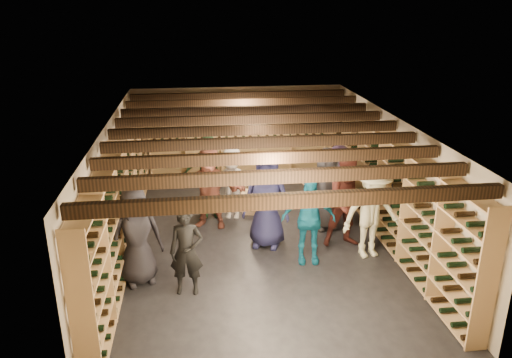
{
  "coord_description": "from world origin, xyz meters",
  "views": [
    {
      "loc": [
        -1.13,
        -8.99,
        4.56
      ],
      "look_at": [
        0.01,
        0.2,
        1.21
      ],
      "focal_mm": 35.0,
      "sensor_mm": 36.0,
      "label": 1
    }
  ],
  "objects": [
    {
      "name": "person_8",
      "position": [
        1.7,
        -0.49,
        0.92
      ],
      "size": [
        0.91,
        0.71,
        1.84
      ],
      "primitive_type": "imported",
      "rotation": [
        0.0,
        0.0,
        0.02
      ],
      "color": "#421914",
      "rests_on": "ground"
    },
    {
      "name": "wine_rack_right",
      "position": [
        2.57,
        0.0,
        1.08
      ],
      "size": [
        0.32,
        7.5,
        2.15
      ],
      "color": "tan",
      "rests_on": "ground"
    },
    {
      "name": "crate_stack_left",
      "position": [
        -0.2,
        2.05,
        0.26
      ],
      "size": [
        0.55,
        0.41,
        0.51
      ],
      "rotation": [
        0.0,
        0.0,
        -0.16
      ],
      "color": "tan",
      "rests_on": "ground"
    },
    {
      "name": "wine_rack_left",
      "position": [
        -2.57,
        0.0,
        1.08
      ],
      "size": [
        0.32,
        7.5,
        2.15
      ],
      "color": "tan",
      "rests_on": "ground"
    },
    {
      "name": "walls",
      "position": [
        0.0,
        0.0,
        1.2
      ],
      "size": [
        5.52,
        8.02,
        2.4
      ],
      "color": "tan",
      "rests_on": "ground"
    },
    {
      "name": "person_0",
      "position": [
        -2.18,
        -1.36,
        0.86
      ],
      "size": [
        0.97,
        0.79,
        1.72
      ],
      "primitive_type": "imported",
      "rotation": [
        0.0,
        0.0,
        0.33
      ],
      "color": "black",
      "rests_on": "ground"
    },
    {
      "name": "wine_rack_back",
      "position": [
        0.0,
        3.83,
        1.07
      ],
      "size": [
        4.7,
        0.3,
        2.15
      ],
      "color": "tan",
      "rests_on": "ground"
    },
    {
      "name": "person_6",
      "position": [
        0.16,
        -0.29,
        0.94
      ],
      "size": [
        1.06,
        0.87,
        1.87
      ],
      "primitive_type": "imported",
      "rotation": [
        0.0,
        0.0,
        -0.34
      ],
      "color": "#1C1C41",
      "rests_on": "ground"
    },
    {
      "name": "crate_loose",
      "position": [
        1.84,
        2.91,
        0.09
      ],
      "size": [
        0.54,
        0.4,
        0.17
      ],
      "primitive_type": "cube",
      "rotation": [
        0.0,
        0.0,
        0.14
      ],
      "color": "tan",
      "rests_on": "ground"
    },
    {
      "name": "ceiling_joists",
      "position": [
        0.0,
        0.0,
        2.26
      ],
      "size": [
        5.4,
        7.12,
        0.18
      ],
      "color": "black",
      "rests_on": "ground"
    },
    {
      "name": "person_4",
      "position": [
        0.81,
        -1.01,
        0.83
      ],
      "size": [
        1.01,
        0.5,
        1.67
      ],
      "primitive_type": "imported",
      "rotation": [
        0.0,
        0.0,
        -0.1
      ],
      "color": "#116788",
      "rests_on": "ground"
    },
    {
      "name": "person_11",
      "position": [
        1.91,
        0.9,
        0.82
      ],
      "size": [
        1.6,
        1.02,
        1.65
      ],
      "primitive_type": "imported",
      "rotation": [
        0.0,
        0.0,
        0.38
      ],
      "color": "#6A4D80",
      "rests_on": "ground"
    },
    {
      "name": "person_12",
      "position": [
        1.49,
        0.37,
        0.87
      ],
      "size": [
        0.97,
        0.77,
        1.74
      ],
      "primitive_type": "imported",
      "rotation": [
        0.0,
        0.0,
        0.28
      ],
      "color": "#353439",
      "rests_on": "ground"
    },
    {
      "name": "person_1",
      "position": [
        -1.36,
        -1.8,
        0.75
      ],
      "size": [
        0.57,
        0.4,
        1.49
      ],
      "primitive_type": "imported",
      "rotation": [
        0.0,
        0.0,
        -0.09
      ],
      "color": "black",
      "rests_on": "ground"
    },
    {
      "name": "crate_stack_right",
      "position": [
        0.09,
        1.3,
        0.26
      ],
      "size": [
        0.56,
        0.42,
        0.51
      ],
      "rotation": [
        0.0,
        0.0,
        -0.2
      ],
      "color": "tan",
      "rests_on": "ground"
    },
    {
      "name": "person_9",
      "position": [
        -0.39,
        1.09,
        0.79
      ],
      "size": [
        1.14,
        0.85,
        1.58
      ],
      "primitive_type": "imported",
      "rotation": [
        0.0,
        0.0,
        -0.28
      ],
      "color": "#ADA49D",
      "rests_on": "ground"
    },
    {
      "name": "person_3",
      "position": [
        2.01,
        -0.95,
        0.89
      ],
      "size": [
        1.25,
        0.85,
        1.78
      ],
      "primitive_type": "imported",
      "rotation": [
        0.0,
        0.0,
        0.17
      ],
      "color": "beige",
      "rests_on": "ground"
    },
    {
      "name": "person_10",
      "position": [
        -0.9,
        1.3,
        0.93
      ],
      "size": [
        1.13,
        0.54,
        1.86
      ],
      "primitive_type": "imported",
      "rotation": [
        0.0,
        0.0,
        0.08
      ],
      "color": "#1F4625",
      "rests_on": "ground"
    },
    {
      "name": "person_5",
      "position": [
        -0.9,
        0.75,
        0.87
      ],
      "size": [
        1.69,
        0.98,
        1.74
      ],
      "primitive_type": "imported",
      "rotation": [
        0.0,
        0.0,
        -0.31
      ],
      "color": "brown",
      "rests_on": "ground"
    },
    {
      "name": "ceiling",
      "position": [
        0.0,
        0.0,
        2.4
      ],
      "size": [
        5.5,
        8.0,
        0.01
      ],
      "primitive_type": "cube",
      "color": "beige",
      "rests_on": "walls"
    },
    {
      "name": "ground",
      "position": [
        0.0,
        0.0,
        0.0
      ],
      "size": [
        8.0,
        8.0,
        0.0
      ],
      "primitive_type": "plane",
      "color": "black",
      "rests_on": "ground"
    }
  ]
}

